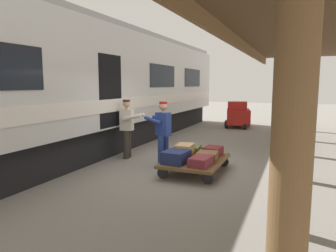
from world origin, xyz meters
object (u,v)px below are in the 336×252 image
at_px(suitcase_olive_duffel, 191,150).
at_px(suitcase_tan_vintage, 185,147).
at_px(suitcase_burgundy_valise, 201,161).
at_px(porter_by_door, 128,127).
at_px(luggage_cart, 195,161).
at_px(baggage_tug, 238,115).
at_px(train_car, 67,87).
at_px(suitcase_yellow_case, 184,154).
at_px(suitcase_maroon_trunk, 213,151).
at_px(suitcase_brown_leather, 207,156).
at_px(suitcase_navy_fabric, 176,157).
at_px(porter_in_overalls, 163,131).

distance_m(suitcase_olive_duffel, suitcase_tan_vintage, 0.58).
distance_m(suitcase_burgundy_valise, porter_by_door, 2.87).
distance_m(luggage_cart, suitcase_burgundy_valise, 0.63).
bearing_deg(porter_by_door, baggage_tug, -103.03).
height_order(train_car, suitcase_yellow_case, train_car).
bearing_deg(luggage_cart, suitcase_maroon_trunk, -118.89).
xyz_separation_m(train_car, suitcase_brown_leather, (-4.36, 0.29, -1.63)).
relative_size(suitcase_burgundy_valise, baggage_tug, 0.32).
relative_size(luggage_cart, baggage_tug, 1.04).
relative_size(suitcase_burgundy_valise, suitcase_navy_fabric, 1.00).
bearing_deg(suitcase_tan_vintage, suitcase_maroon_trunk, -136.05).
bearing_deg(luggage_cart, porter_in_overalls, -11.89).
relative_size(suitcase_yellow_case, porter_by_door, 0.26).
bearing_deg(suitcase_navy_fabric, luggage_cart, -118.89).
height_order(luggage_cart, baggage_tug, baggage_tug).
height_order(suitcase_burgundy_valise, porter_by_door, porter_by_door).
height_order(suitcase_burgundy_valise, suitcase_olive_duffel, suitcase_olive_duffel).
bearing_deg(suitcase_burgundy_valise, suitcase_olive_duffel, -61.11).
distance_m(suitcase_yellow_case, suitcase_olive_duffel, 0.54).
relative_size(luggage_cart, suitcase_brown_leather, 3.93).
height_order(suitcase_maroon_trunk, baggage_tug, baggage_tug).
height_order(suitcase_olive_duffel, suitcase_navy_fabric, suitcase_navy_fabric).
bearing_deg(suitcase_burgundy_valise, porter_by_door, -25.02).
relative_size(suitcase_brown_leather, suitcase_olive_duffel, 0.81).
relative_size(suitcase_navy_fabric, porter_in_overalls, 0.36).
relative_size(train_car, suitcase_burgundy_valise, 34.00).
bearing_deg(baggage_tug, suitcase_burgundy_valise, 94.87).
xyz_separation_m(train_car, suitcase_olive_duffel, (-3.77, -0.25, -1.63)).
bearing_deg(suitcase_burgundy_valise, train_car, -10.73).
relative_size(train_car, suitcase_navy_fabric, 34.13).
bearing_deg(luggage_cart, suitcase_brown_leather, 180.00).
xyz_separation_m(suitcase_maroon_trunk, baggage_tug, (0.77, -7.90, 0.19)).
bearing_deg(suitcase_maroon_trunk, suitcase_yellow_case, 42.18).
distance_m(suitcase_burgundy_valise, suitcase_tan_vintage, 0.80).
bearing_deg(suitcase_tan_vintage, porter_in_overalls, -17.49).
bearing_deg(suitcase_yellow_case, porter_by_door, -18.49).
bearing_deg(suitcase_maroon_trunk, suitcase_brown_leather, 90.00).
distance_m(suitcase_brown_leather, suitcase_navy_fabric, 0.80).
height_order(suitcase_brown_leather, suitcase_tan_vintage, suitcase_tan_vintage).
distance_m(suitcase_yellow_case, suitcase_maroon_trunk, 0.80).
relative_size(suitcase_burgundy_valise, porter_by_door, 0.36).
height_order(train_car, suitcase_olive_duffel, train_car).
distance_m(train_car, porter_in_overalls, 3.31).
bearing_deg(suitcase_navy_fabric, suitcase_brown_leather, -137.82).
bearing_deg(suitcase_maroon_trunk, baggage_tug, -84.46).
height_order(train_car, suitcase_tan_vintage, train_car).
relative_size(train_car, suitcase_tan_vintage, 37.13).
xyz_separation_m(suitcase_yellow_case, baggage_tug, (0.17, -8.43, 0.20)).
relative_size(suitcase_yellow_case, suitcase_navy_fabric, 0.73).
height_order(porter_in_overalls, porter_by_door, same).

